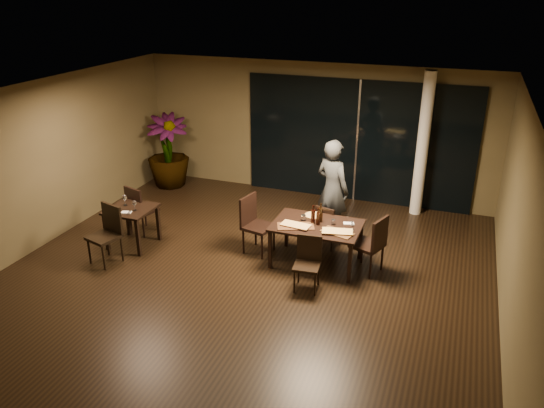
# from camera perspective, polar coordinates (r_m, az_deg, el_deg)

# --- Properties ---
(ground) EXTENTS (8.00, 8.00, 0.00)m
(ground) POSITION_cam_1_polar(r_m,az_deg,el_deg) (9.06, -2.85, -7.60)
(ground) COLOR black
(ground) RESTS_ON ground
(wall_back) EXTENTS (8.00, 0.10, 3.00)m
(wall_back) POSITION_cam_1_polar(r_m,az_deg,el_deg) (12.04, 4.59, 7.95)
(wall_back) COLOR brown
(wall_back) RESTS_ON ground
(wall_front) EXTENTS (8.00, 0.10, 3.00)m
(wall_front) POSITION_cam_1_polar(r_m,az_deg,el_deg) (5.38, -20.70, -13.99)
(wall_front) COLOR brown
(wall_front) RESTS_ON ground
(wall_left) EXTENTS (0.10, 8.00, 3.00)m
(wall_left) POSITION_cam_1_polar(r_m,az_deg,el_deg) (10.59, -23.70, 3.95)
(wall_left) COLOR brown
(wall_left) RESTS_ON ground
(wall_right) EXTENTS (0.10, 8.00, 3.00)m
(wall_right) POSITION_cam_1_polar(r_m,az_deg,el_deg) (7.86, 25.30, -2.66)
(wall_right) COLOR brown
(wall_right) RESTS_ON ground
(ceiling) EXTENTS (8.00, 8.00, 0.04)m
(ceiling) POSITION_cam_1_polar(r_m,az_deg,el_deg) (7.96, -3.28, 11.46)
(ceiling) COLOR white
(ceiling) RESTS_ON wall_back
(window_panel) EXTENTS (5.00, 0.06, 2.70)m
(window_panel) POSITION_cam_1_polar(r_m,az_deg,el_deg) (11.77, 9.16, 6.63)
(window_panel) COLOR black
(window_panel) RESTS_ON ground
(column) EXTENTS (0.24, 0.24, 3.00)m
(column) POSITION_cam_1_polar(r_m,az_deg,el_deg) (11.27, 15.89, 6.09)
(column) COLOR white
(column) RESTS_ON ground
(main_table) EXTENTS (1.50, 1.00, 0.75)m
(main_table) POSITION_cam_1_polar(r_m,az_deg,el_deg) (9.12, 4.84, -2.63)
(main_table) COLOR black
(main_table) RESTS_ON ground
(side_table) EXTENTS (0.80, 0.80, 0.75)m
(side_table) POSITION_cam_1_polar(r_m,az_deg,el_deg) (10.09, -14.90, -1.09)
(side_table) COLOR black
(side_table) RESTS_ON ground
(chair_main_far) EXTENTS (0.48, 0.48, 0.84)m
(chair_main_far) POSITION_cam_1_polar(r_m,az_deg,el_deg) (9.76, 5.93, -2.21)
(chair_main_far) COLOR black
(chair_main_far) RESTS_ON ground
(chair_main_near) EXTENTS (0.44, 0.44, 0.87)m
(chair_main_near) POSITION_cam_1_polar(r_m,az_deg,el_deg) (8.51, 3.88, -6.01)
(chair_main_near) COLOR black
(chair_main_near) RESTS_ON ground
(chair_main_left) EXTENTS (0.58, 0.58, 1.06)m
(chair_main_left) POSITION_cam_1_polar(r_m,az_deg,el_deg) (9.56, -1.93, -1.86)
(chair_main_left) COLOR black
(chair_main_left) RESTS_ON ground
(chair_main_right) EXTENTS (0.61, 0.61, 1.03)m
(chair_main_right) POSITION_cam_1_polar(r_m,az_deg,el_deg) (9.00, 10.75, -4.05)
(chair_main_right) COLOR black
(chair_main_right) RESTS_ON ground
(chair_side_far) EXTENTS (0.57, 0.57, 0.98)m
(chair_side_far) POSITION_cam_1_polar(r_m,az_deg,el_deg) (10.55, -14.08, -0.37)
(chair_side_far) COLOR black
(chair_side_far) RESTS_ON ground
(chair_side_near) EXTENTS (0.59, 0.59, 1.03)m
(chair_side_near) POSITION_cam_1_polar(r_m,az_deg,el_deg) (9.66, -17.26, -2.77)
(chair_side_near) COLOR black
(chair_side_near) RESTS_ON ground
(diner) EXTENTS (0.78, 0.67, 1.94)m
(diner) POSITION_cam_1_polar(r_m,az_deg,el_deg) (10.03, 6.51, 1.56)
(diner) COLOR #2A2D2F
(diner) RESTS_ON ground
(potted_plant) EXTENTS (1.31, 1.31, 1.73)m
(potted_plant) POSITION_cam_1_polar(r_m,az_deg,el_deg) (12.85, -11.13, 5.61)
(potted_plant) COLOR #1A4517
(potted_plant) RESTS_ON ground
(pizza_board_left) EXTENTS (0.69, 0.51, 0.01)m
(pizza_board_left) POSITION_cam_1_polar(r_m,az_deg,el_deg) (8.99, 2.55, -2.39)
(pizza_board_left) COLOR #472916
(pizza_board_left) RESTS_ON main_table
(pizza_board_right) EXTENTS (0.59, 0.41, 0.01)m
(pizza_board_right) POSITION_cam_1_polar(r_m,az_deg,el_deg) (8.82, 7.03, -3.06)
(pizza_board_right) COLOR #4B2F18
(pizza_board_right) RESTS_ON main_table
(oblong_pizza_left) EXTENTS (0.50, 0.27, 0.02)m
(oblong_pizza_left) POSITION_cam_1_polar(r_m,az_deg,el_deg) (8.98, 2.56, -2.30)
(oblong_pizza_left) COLOR maroon
(oblong_pizza_left) RESTS_ON pizza_board_left
(oblong_pizza_right) EXTENTS (0.52, 0.32, 0.02)m
(oblong_pizza_right) POSITION_cam_1_polar(r_m,az_deg,el_deg) (8.82, 7.04, -2.97)
(oblong_pizza_right) COLOR maroon
(oblong_pizza_right) RESTS_ON pizza_board_right
(round_pizza) EXTENTS (0.31, 0.31, 0.01)m
(round_pizza) POSITION_cam_1_polar(r_m,az_deg,el_deg) (9.41, 4.49, -1.24)
(round_pizza) COLOR #BE3F15
(round_pizza) RESTS_ON main_table
(bottle_a) EXTENTS (0.07, 0.07, 0.33)m
(bottle_a) POSITION_cam_1_polar(r_m,az_deg,el_deg) (9.07, 4.44, -1.12)
(bottle_a) COLOR black
(bottle_a) RESTS_ON main_table
(bottle_b) EXTENTS (0.07, 0.07, 0.30)m
(bottle_b) POSITION_cam_1_polar(r_m,az_deg,el_deg) (9.02, 4.99, -1.34)
(bottle_b) COLOR black
(bottle_b) RESTS_ON main_table
(bottle_c) EXTENTS (0.07, 0.07, 0.34)m
(bottle_c) POSITION_cam_1_polar(r_m,az_deg,el_deg) (9.13, 5.25, -0.93)
(bottle_c) COLOR black
(bottle_c) RESTS_ON main_table
(tumbler_left) EXTENTS (0.09, 0.09, 0.10)m
(tumbler_left) POSITION_cam_1_polar(r_m,az_deg,el_deg) (9.20, 3.41, -1.48)
(tumbler_left) COLOR white
(tumbler_left) RESTS_ON main_table
(tumbler_right) EXTENTS (0.07, 0.07, 0.09)m
(tumbler_right) POSITION_cam_1_polar(r_m,az_deg,el_deg) (9.11, 6.62, -1.94)
(tumbler_right) COLOR white
(tumbler_right) RESTS_ON main_table
(napkin_near) EXTENTS (0.20, 0.14, 0.01)m
(napkin_near) POSITION_cam_1_polar(r_m,az_deg,el_deg) (8.91, 8.09, -2.85)
(napkin_near) COLOR silver
(napkin_near) RESTS_ON main_table
(napkin_far) EXTENTS (0.20, 0.15, 0.01)m
(napkin_far) POSITION_cam_1_polar(r_m,az_deg,el_deg) (9.17, 8.25, -2.09)
(napkin_far) COLOR white
(napkin_far) RESTS_ON main_table
(wine_glass_a) EXTENTS (0.09, 0.09, 0.20)m
(wine_glass_a) POSITION_cam_1_polar(r_m,az_deg,el_deg) (10.15, -15.56, 0.39)
(wine_glass_a) COLOR white
(wine_glass_a) RESTS_ON side_table
(wine_glass_b) EXTENTS (0.08, 0.08, 0.18)m
(wine_glass_b) POSITION_cam_1_polar(r_m,az_deg,el_deg) (9.88, -14.56, -0.18)
(wine_glass_b) COLOR white
(wine_glass_b) RESTS_ON side_table
(side_napkin) EXTENTS (0.20, 0.16, 0.01)m
(side_napkin) POSITION_cam_1_polar(r_m,az_deg,el_deg) (9.86, -15.40, -0.87)
(side_napkin) COLOR silver
(side_napkin) RESTS_ON side_table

